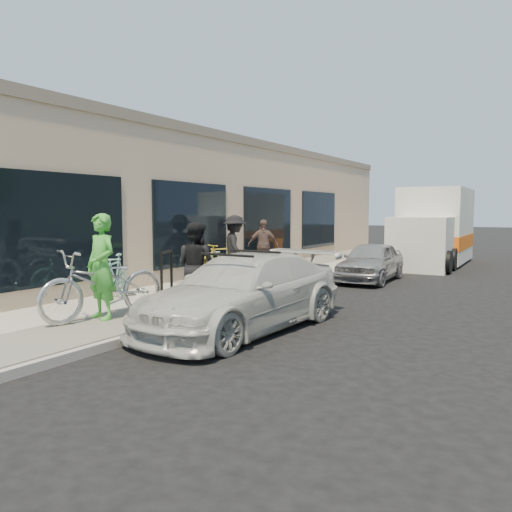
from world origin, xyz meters
The scene contains 17 objects.
ground centered at (0.00, 0.00, 0.00)m, with size 120.00×120.00×0.00m, color black.
sidewalk centered at (-2.00, 3.00, 0.07)m, with size 3.00×34.00×0.15m, color #ADA79B.
curb centered at (-0.45, 3.00, 0.07)m, with size 0.12×34.00×0.13m, color #A59E97.
storefront centered at (-5.24, 7.99, 2.12)m, with size 3.60×20.00×4.22m.
bike_rack centered at (-2.71, 2.10, 0.70)m, with size 0.26×0.61×0.91m.
sandwich_board centered at (-3.09, 7.51, 0.61)m, with size 0.55×0.56×0.90m.
sedan_white centered at (0.51, 0.38, 0.62)m, with size 2.04×4.39×1.28m.
sedan_silver centered at (0.39, 7.03, 0.55)m, with size 1.29×3.21×1.09m, color gray.
moving_truck centered at (0.88, 12.41, 1.23)m, with size 2.30×5.71×2.77m.
tandem_bike centered at (-1.55, -0.71, 0.74)m, with size 0.78×2.23×1.17m, color #BDBDBF.
woman_rider centered at (-1.56, -0.75, 1.03)m, with size 0.64×0.42×1.76m, color green.
man_standing centered at (-0.72, 0.69, 0.95)m, with size 0.78×0.61×1.61m, color black.
cruiser_bike_a centered at (-2.74, 0.61, 0.61)m, with size 0.44×1.54×0.93m, color #88CBB5.
cruiser_bike_b centered at (-2.65, 3.89, 0.55)m, with size 0.54×1.54×0.81m, color #88CBB5.
cruiser_bike_c centered at (-3.07, 4.77, 0.62)m, with size 0.44×1.56×0.94m, color gold.
bystander_a centered at (-2.51, 4.56, 1.00)m, with size 1.10×0.63×1.70m, color black.
bystander_b centered at (-2.69, 6.32, 0.92)m, with size 0.91×0.38×1.55m, color brown.
Camera 1 is at (4.96, -6.37, 1.95)m, focal length 35.00 mm.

